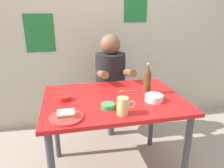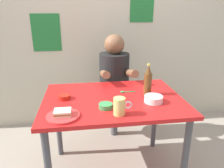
{
  "view_description": "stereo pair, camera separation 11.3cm",
  "coord_description": "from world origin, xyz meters",
  "px_view_note": "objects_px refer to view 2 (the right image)",
  "views": [
    {
      "loc": [
        -0.34,
        -1.53,
        1.41
      ],
      "look_at": [
        0.0,
        0.05,
        0.84
      ],
      "focal_mm": 34.21,
      "sensor_mm": 36.0,
      "label": 1
    },
    {
      "loc": [
        -0.23,
        -1.55,
        1.41
      ],
      "look_at": [
        0.0,
        0.05,
        0.84
      ],
      "focal_mm": 34.21,
      "sensor_mm": 36.0,
      "label": 2
    }
  ],
  "objects_px": {
    "stool": "(114,107)",
    "plate_orange": "(63,116)",
    "sandwich": "(63,113)",
    "dining_table": "(113,108)",
    "person_seated": "(114,73)",
    "dip_bowl_green": "(106,106)",
    "beer_bottle": "(148,81)",
    "beer_mug": "(120,106)"
  },
  "relations": [
    {
      "from": "person_seated",
      "to": "plate_orange",
      "type": "xyz_separation_m",
      "value": [
        -0.48,
        -0.89,
        -0.02
      ]
    },
    {
      "from": "dining_table",
      "to": "beer_bottle",
      "type": "xyz_separation_m",
      "value": [
        0.29,
        0.03,
        0.21
      ]
    },
    {
      "from": "person_seated",
      "to": "beer_mug",
      "type": "height_order",
      "value": "person_seated"
    },
    {
      "from": "stool",
      "to": "beer_mug",
      "type": "height_order",
      "value": "beer_mug"
    },
    {
      "from": "person_seated",
      "to": "beer_bottle",
      "type": "bearing_deg",
      "value": -72.78
    },
    {
      "from": "dining_table",
      "to": "dip_bowl_green",
      "type": "distance_m",
      "value": 0.23
    },
    {
      "from": "dip_bowl_green",
      "to": "beer_bottle",
      "type": "bearing_deg",
      "value": 29.08
    },
    {
      "from": "beer_bottle",
      "to": "dip_bowl_green",
      "type": "bearing_deg",
      "value": -150.92
    },
    {
      "from": "person_seated",
      "to": "sandwich",
      "type": "relative_size",
      "value": 6.54
    },
    {
      "from": "sandwich",
      "to": "dip_bowl_green",
      "type": "relative_size",
      "value": 1.1
    },
    {
      "from": "dining_table",
      "to": "beer_mug",
      "type": "bearing_deg",
      "value": -89.21
    },
    {
      "from": "sandwich",
      "to": "beer_bottle",
      "type": "height_order",
      "value": "beer_bottle"
    },
    {
      "from": "sandwich",
      "to": "dining_table",
      "type": "bearing_deg",
      "value": 35.82
    },
    {
      "from": "stool",
      "to": "dip_bowl_green",
      "type": "distance_m",
      "value": 0.93
    },
    {
      "from": "sandwich",
      "to": "beer_bottle",
      "type": "xyz_separation_m",
      "value": [
        0.66,
        0.3,
        0.09
      ]
    },
    {
      "from": "stool",
      "to": "person_seated",
      "type": "distance_m",
      "value": 0.42
    },
    {
      "from": "plate_orange",
      "to": "sandwich",
      "type": "xyz_separation_m",
      "value": [
        0.0,
        0.0,
        0.02
      ]
    },
    {
      "from": "dining_table",
      "to": "person_seated",
      "type": "relative_size",
      "value": 1.53
    },
    {
      "from": "dining_table",
      "to": "plate_orange",
      "type": "height_order",
      "value": "plate_orange"
    },
    {
      "from": "beer_mug",
      "to": "beer_bottle",
      "type": "xyz_separation_m",
      "value": [
        0.29,
        0.31,
        0.06
      ]
    },
    {
      "from": "stool",
      "to": "plate_orange",
      "type": "bearing_deg",
      "value": -118.13
    },
    {
      "from": "dining_table",
      "to": "stool",
      "type": "height_order",
      "value": "dining_table"
    },
    {
      "from": "stool",
      "to": "sandwich",
      "type": "relative_size",
      "value": 4.09
    },
    {
      "from": "beer_bottle",
      "to": "stool",
      "type": "bearing_deg",
      "value": 106.92
    },
    {
      "from": "plate_orange",
      "to": "dining_table",
      "type": "bearing_deg",
      "value": 35.82
    },
    {
      "from": "sandwich",
      "to": "dip_bowl_green",
      "type": "bearing_deg",
      "value": 17.1
    },
    {
      "from": "person_seated",
      "to": "plate_orange",
      "type": "relative_size",
      "value": 3.27
    },
    {
      "from": "person_seated",
      "to": "stool",
      "type": "bearing_deg",
      "value": 90.0
    },
    {
      "from": "dining_table",
      "to": "beer_bottle",
      "type": "relative_size",
      "value": 4.2
    },
    {
      "from": "stool",
      "to": "beer_bottle",
      "type": "distance_m",
      "value": 0.81
    },
    {
      "from": "stool",
      "to": "plate_orange",
      "type": "relative_size",
      "value": 2.05
    },
    {
      "from": "beer_mug",
      "to": "dip_bowl_green",
      "type": "relative_size",
      "value": 1.26
    },
    {
      "from": "dining_table",
      "to": "sandwich",
      "type": "height_order",
      "value": "sandwich"
    },
    {
      "from": "dining_table",
      "to": "beer_mug",
      "type": "height_order",
      "value": "beer_mug"
    },
    {
      "from": "stool",
      "to": "beer_mug",
      "type": "relative_size",
      "value": 3.57
    },
    {
      "from": "dip_bowl_green",
      "to": "person_seated",
      "type": "bearing_deg",
      "value": 76.83
    },
    {
      "from": "stool",
      "to": "sandwich",
      "type": "bearing_deg",
      "value": -118.13
    },
    {
      "from": "beer_bottle",
      "to": "dip_bowl_green",
      "type": "distance_m",
      "value": 0.43
    },
    {
      "from": "plate_orange",
      "to": "beer_bottle",
      "type": "xyz_separation_m",
      "value": [
        0.66,
        0.3,
        0.11
      ]
    },
    {
      "from": "beer_mug",
      "to": "dip_bowl_green",
      "type": "distance_m",
      "value": 0.14
    },
    {
      "from": "stool",
      "to": "dip_bowl_green",
      "type": "height_order",
      "value": "dip_bowl_green"
    },
    {
      "from": "beer_mug",
      "to": "dip_bowl_green",
      "type": "xyz_separation_m",
      "value": [
        -0.08,
        0.11,
        -0.04
      ]
    }
  ]
}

